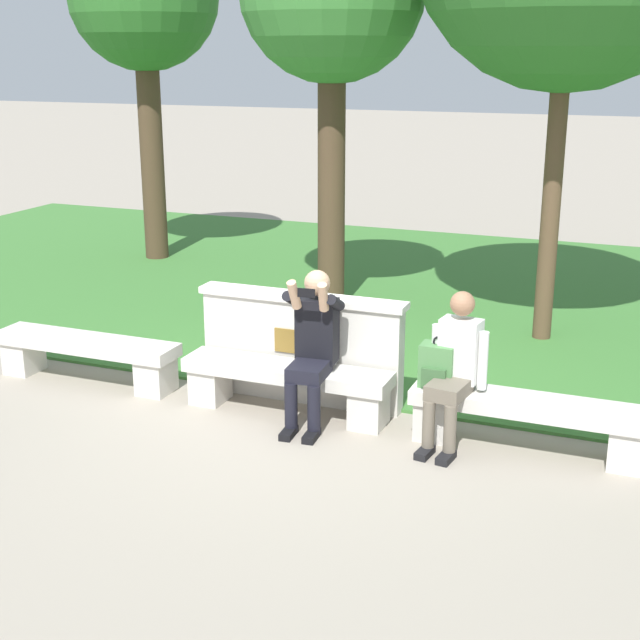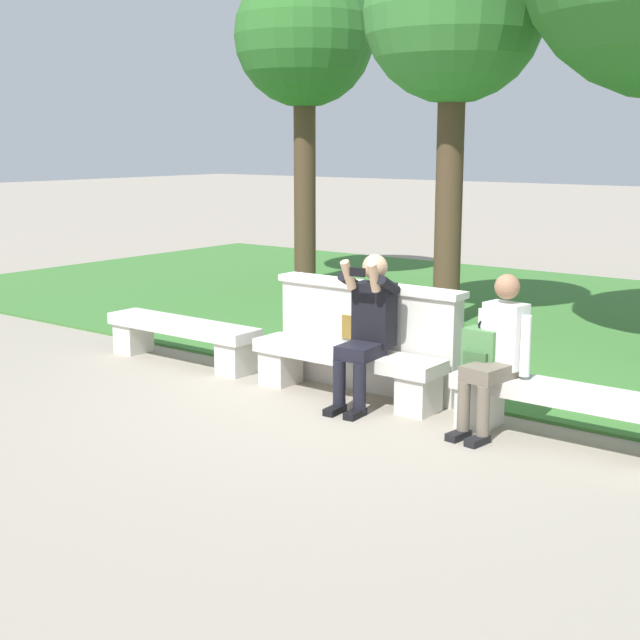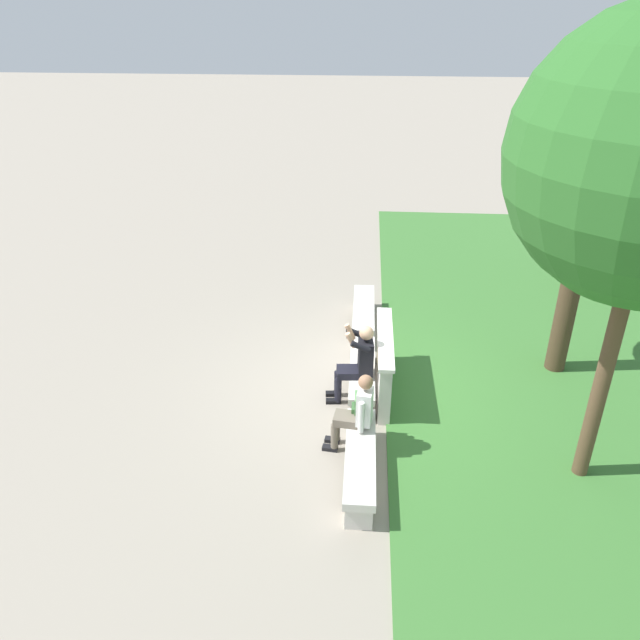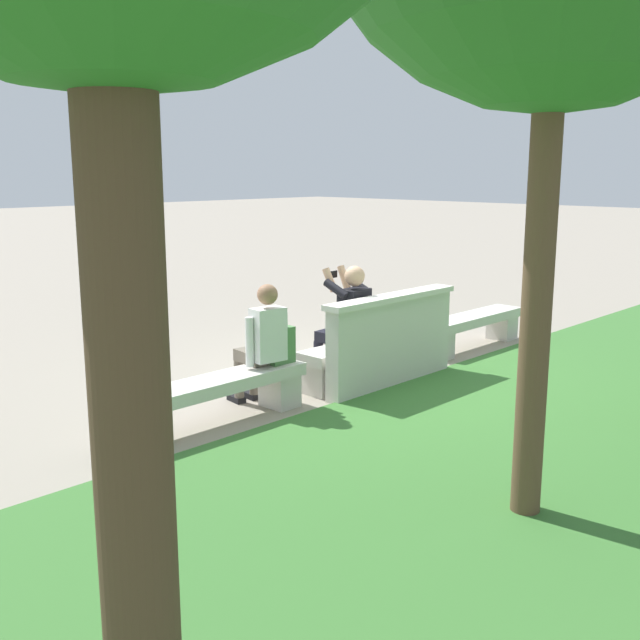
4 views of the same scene
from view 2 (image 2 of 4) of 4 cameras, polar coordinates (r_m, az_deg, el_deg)
name	(u,v)px [view 2 (image 2 of 4)]	position (r m, az deg, el deg)	size (l,w,h in m)	color
ground_plane	(346,397)	(8.09, 1.66, -4.96)	(80.00, 80.00, 0.00)	gray
grass_strip	(545,320)	(11.82, 14.22, 0.00)	(18.11, 8.00, 0.03)	#3D7533
bench_main	(182,335)	(9.37, -8.82, -0.94)	(1.89, 0.40, 0.45)	beige
bench_near	(346,365)	(8.02, 1.67, -2.91)	(1.89, 0.40, 0.45)	beige
bench_mid	(571,407)	(7.04, 15.77, -5.39)	(1.89, 0.40, 0.45)	beige
backrest_wall_with_plaque	(368,335)	(8.24, 3.06, -0.98)	(1.95, 0.24, 1.01)	beige
person_photographer	(368,323)	(7.70, 3.07, -0.18)	(0.49, 0.74, 1.32)	black
person_distant	(497,350)	(7.12, 11.27, -1.88)	(0.48, 0.70, 1.26)	black
backpack	(482,351)	(7.24, 10.32, -1.99)	(0.28, 0.24, 0.43)	#4C7F47
tree_left_background	(304,41)	(14.33, -1.01, 17.41)	(2.16, 2.16, 4.95)	#4C3826
tree_far_back	(454,17)	(11.11, 8.57, 18.64)	(2.14, 2.14, 4.85)	#4C3826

